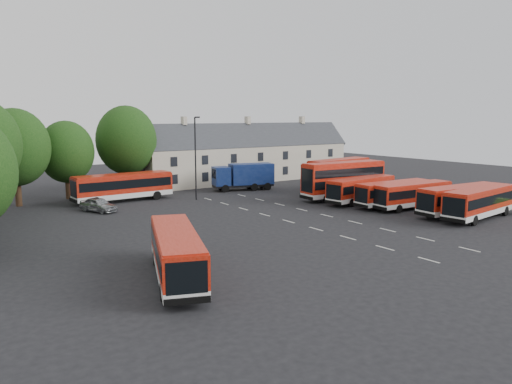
{
  "coord_description": "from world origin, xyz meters",
  "views": [
    {
      "loc": [
        -29.71,
        -35.16,
        10.17
      ],
      "look_at": [
        -0.03,
        7.54,
        2.2
      ],
      "focal_mm": 35.0,
      "sensor_mm": 36.0,
      "label": 1
    }
  ],
  "objects_px": {
    "bus_west": "(176,251)",
    "box_truck": "(244,175)",
    "bus_row_a": "(480,200)",
    "silver_car": "(98,205)",
    "bus_dd_south": "(343,178)",
    "lamppost": "(196,156)"
  },
  "relations": [
    {
      "from": "bus_west",
      "to": "box_truck",
      "type": "height_order",
      "value": "box_truck"
    },
    {
      "from": "bus_row_a",
      "to": "silver_car",
      "type": "relative_size",
      "value": 2.48
    },
    {
      "from": "bus_west",
      "to": "box_truck",
      "type": "bearing_deg",
      "value": -19.57
    },
    {
      "from": "box_truck",
      "to": "silver_car",
      "type": "relative_size",
      "value": 1.93
    },
    {
      "from": "bus_dd_south",
      "to": "box_truck",
      "type": "xyz_separation_m",
      "value": [
        -5.92,
        13.21,
        -0.57
      ]
    },
    {
      "from": "box_truck",
      "to": "lamppost",
      "type": "height_order",
      "value": "lamppost"
    },
    {
      "from": "bus_row_a",
      "to": "box_truck",
      "type": "relative_size",
      "value": 1.29
    },
    {
      "from": "lamppost",
      "to": "bus_west",
      "type": "bearing_deg",
      "value": -120.37
    },
    {
      "from": "box_truck",
      "to": "silver_car",
      "type": "bearing_deg",
      "value": -153.64
    },
    {
      "from": "bus_dd_south",
      "to": "lamppost",
      "type": "distance_m",
      "value": 18.26
    },
    {
      "from": "bus_row_a",
      "to": "silver_car",
      "type": "bearing_deg",
      "value": 132.7
    },
    {
      "from": "bus_west",
      "to": "silver_car",
      "type": "xyz_separation_m",
      "value": [
        2.98,
        25.12,
        -1.1
      ]
    },
    {
      "from": "bus_row_a",
      "to": "bus_west",
      "type": "xyz_separation_m",
      "value": [
        -32.98,
        0.23,
        0.0
      ]
    },
    {
      "from": "bus_dd_south",
      "to": "bus_west",
      "type": "relative_size",
      "value": 1.01
    },
    {
      "from": "bus_dd_south",
      "to": "silver_car",
      "type": "distance_m",
      "value": 28.86
    },
    {
      "from": "bus_dd_south",
      "to": "silver_car",
      "type": "relative_size",
      "value": 2.51
    },
    {
      "from": "bus_dd_south",
      "to": "bus_west",
      "type": "bearing_deg",
      "value": -148.08
    },
    {
      "from": "silver_car",
      "to": "lamppost",
      "type": "distance_m",
      "value": 13.12
    },
    {
      "from": "bus_dd_south",
      "to": "silver_car",
      "type": "bearing_deg",
      "value": 165.75
    },
    {
      "from": "silver_car",
      "to": "lamppost",
      "type": "height_order",
      "value": "lamppost"
    },
    {
      "from": "bus_west",
      "to": "box_truck",
      "type": "xyz_separation_m",
      "value": [
        24.43,
        29.36,
        0.17
      ]
    },
    {
      "from": "bus_west",
      "to": "silver_car",
      "type": "height_order",
      "value": "bus_west"
    }
  ]
}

